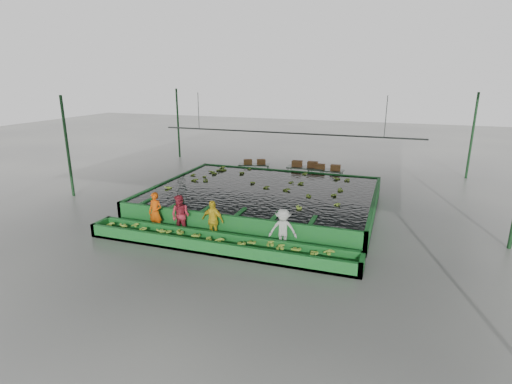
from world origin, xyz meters
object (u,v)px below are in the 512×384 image
(sorting_trough, at_px, (217,244))
(worker_d, at_px, (283,230))
(packing_table_right, at_px, (325,177))
(box_stack_mid, at_px, (305,167))
(packing_table_left, at_px, (254,171))
(packing_table_mid, at_px, (305,175))
(worker_a, at_px, (155,212))
(worker_c, at_px, (213,220))
(box_stack_left, at_px, (254,164))
(worker_b, at_px, (180,216))
(flotation_tank, at_px, (263,198))
(box_stack_right, at_px, (328,170))

(sorting_trough, distance_m, worker_d, 2.36)
(packing_table_right, xyz_separation_m, box_stack_mid, (-1.20, 0.06, 0.50))
(packing_table_left, distance_m, packing_table_mid, 3.18)
(worker_a, height_order, worker_c, worker_a)
(box_stack_left, bearing_deg, box_stack_mid, -3.40)
(sorting_trough, relative_size, box_stack_mid, 6.93)
(worker_b, height_order, box_stack_left, worker_b)
(packing_table_left, bearing_deg, sorting_trough, -77.43)
(flotation_tank, height_order, box_stack_right, box_stack_right)
(sorting_trough, xyz_separation_m, worker_d, (2.16, 0.80, 0.51))
(sorting_trough, height_order, box_stack_mid, box_stack_mid)
(flotation_tank, bearing_deg, box_stack_left, 113.83)
(worker_d, xyz_separation_m, box_stack_left, (-4.41, 9.41, 0.07))
(worker_d, bearing_deg, box_stack_mid, 85.40)
(worker_d, height_order, box_stack_mid, worker_d)
(worker_a, bearing_deg, sorting_trough, -10.71)
(worker_d, height_order, packing_table_left, worker_d)
(box_stack_left, height_order, box_stack_mid, box_stack_mid)
(packing_table_mid, height_order, box_stack_right, box_stack_right)
(worker_a, bearing_deg, worker_c, 4.38)
(packing_table_left, distance_m, box_stack_mid, 3.15)
(flotation_tank, relative_size, box_stack_mid, 6.93)
(worker_a, bearing_deg, box_stack_right, 65.06)
(worker_b, xyz_separation_m, packing_table_mid, (2.76, 9.16, -0.32))
(sorting_trough, height_order, worker_a, worker_a)
(worker_c, xyz_separation_m, packing_table_mid, (1.42, 9.16, -0.29))
(packing_table_mid, bearing_deg, worker_d, -82.16)
(worker_a, distance_m, packing_table_right, 10.45)
(worker_d, height_order, packing_table_right, worker_d)
(worker_b, distance_m, worker_d, 4.02)
(worker_b, xyz_separation_m, packing_table_left, (-0.41, 9.41, -0.38))
(sorting_trough, xyz_separation_m, worker_b, (-1.87, 0.80, 0.54))
(worker_a, bearing_deg, box_stack_mid, 72.06)
(box_stack_left, xyz_separation_m, box_stack_right, (4.40, -0.32, 0.06))
(packing_table_left, bearing_deg, worker_d, -64.77)
(packing_table_left, xyz_separation_m, packing_table_mid, (3.17, -0.25, 0.06))
(worker_d, distance_m, box_stack_mid, 9.33)
(worker_c, bearing_deg, sorting_trough, -50.18)
(worker_b, height_order, worker_c, worker_b)
(flotation_tank, bearing_deg, box_stack_mid, 80.53)
(box_stack_left, bearing_deg, worker_c, -79.59)
(flotation_tank, height_order, packing_table_left, flotation_tank)
(worker_d, xyz_separation_m, box_stack_right, (-0.01, 9.10, 0.13))
(worker_b, distance_m, packing_table_left, 9.43)
(worker_b, bearing_deg, packing_table_mid, 76.81)
(flotation_tank, xyz_separation_m, packing_table_mid, (0.90, 4.86, 0.02))
(flotation_tank, xyz_separation_m, packing_table_left, (-2.28, 5.11, -0.04))
(worker_a, xyz_separation_m, box_stack_left, (0.71, 9.41, 0.03))
(packing_table_mid, bearing_deg, worker_b, -106.78)
(sorting_trough, relative_size, packing_table_right, 5.13)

